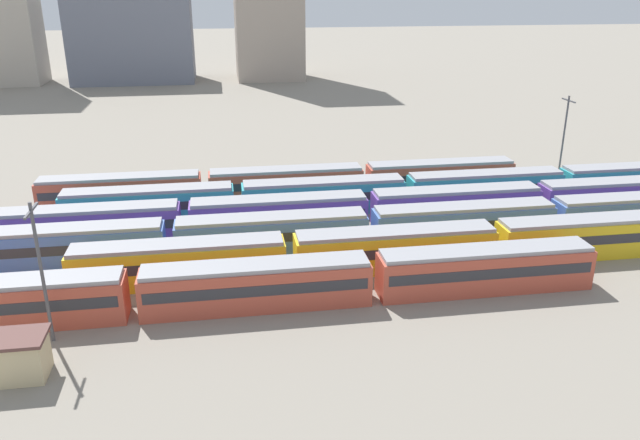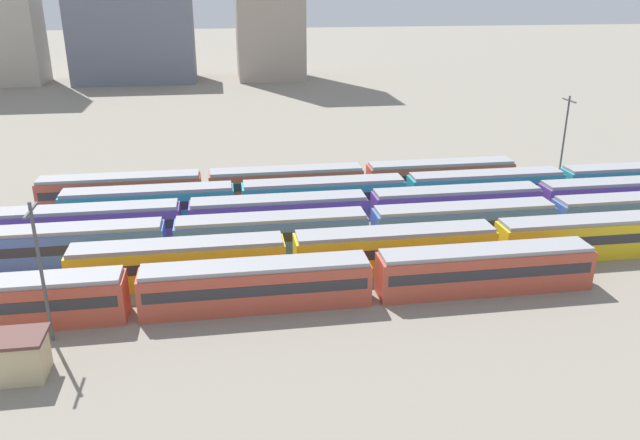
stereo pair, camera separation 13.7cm
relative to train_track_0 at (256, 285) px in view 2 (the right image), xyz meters
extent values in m
plane|color=gray|center=(-7.45, 13.00, -1.90)|extent=(600.00, 600.00, 0.00)
cube|color=#BC4C38|center=(-18.90, 0.00, -0.20)|extent=(18.00, 3.00, 3.40)
cube|color=#2D2D33|center=(-18.90, 0.00, 0.20)|extent=(17.20, 3.06, 0.90)
cube|color=#BC4C38|center=(0.00, 0.00, -0.20)|extent=(18.00, 3.00, 3.40)
cube|color=#2D2D33|center=(0.00, 0.00, 0.20)|extent=(17.20, 3.06, 0.90)
cube|color=#939399|center=(0.00, 0.00, 1.67)|extent=(17.60, 2.70, 0.35)
cube|color=#BC4C38|center=(18.90, 0.00, -0.20)|extent=(18.00, 3.00, 3.40)
cube|color=#2D2D33|center=(18.90, 0.00, 0.20)|extent=(17.20, 3.06, 0.90)
cube|color=#939399|center=(18.90, 0.00, 1.67)|extent=(17.60, 2.70, 0.35)
cube|color=yellow|center=(-6.24, 5.20, -0.20)|extent=(18.00, 3.00, 3.40)
cube|color=#2D2D33|center=(-6.24, 5.20, 0.20)|extent=(17.20, 3.06, 0.90)
cube|color=#939399|center=(-6.24, 5.20, 1.67)|extent=(17.60, 2.70, 0.35)
cube|color=yellow|center=(12.66, 5.20, -0.20)|extent=(18.00, 3.00, 3.40)
cube|color=#2D2D33|center=(12.66, 5.20, 0.20)|extent=(17.20, 3.06, 0.90)
cube|color=#939399|center=(12.66, 5.20, 1.67)|extent=(17.60, 2.70, 0.35)
cube|color=yellow|center=(31.56, 5.20, -0.20)|extent=(18.00, 3.00, 3.40)
cube|color=#2D2D33|center=(31.56, 5.20, 0.20)|extent=(17.20, 3.06, 0.90)
cube|color=#939399|center=(31.56, 5.20, 1.67)|extent=(17.60, 2.70, 0.35)
cube|color=#4C70BC|center=(-16.77, 10.40, -0.20)|extent=(18.00, 3.00, 3.40)
cube|color=#2D2D33|center=(-16.77, 10.40, 0.20)|extent=(17.20, 3.06, 0.90)
cube|color=#939399|center=(-16.77, 10.40, 1.67)|extent=(17.60, 2.70, 0.35)
cube|color=#4C70BC|center=(2.13, 10.40, -0.20)|extent=(18.00, 3.00, 3.40)
cube|color=#2D2D33|center=(2.13, 10.40, 0.20)|extent=(17.20, 3.06, 0.90)
cube|color=#939399|center=(2.13, 10.40, 1.67)|extent=(17.60, 2.70, 0.35)
cube|color=#4C70BC|center=(21.03, 10.40, -0.20)|extent=(18.00, 3.00, 3.40)
cube|color=#2D2D33|center=(21.03, 10.40, 0.20)|extent=(17.20, 3.06, 0.90)
cube|color=#939399|center=(21.03, 10.40, 1.67)|extent=(17.60, 2.70, 0.35)
cube|color=#4C70BC|center=(39.93, 10.40, -0.20)|extent=(18.00, 3.00, 3.40)
cube|color=#2D2D33|center=(39.93, 10.40, 0.20)|extent=(17.20, 3.06, 0.90)
cube|color=#6B429E|center=(-15.61, 15.60, -0.20)|extent=(18.00, 3.00, 3.40)
cube|color=#2D2D33|center=(-15.61, 15.60, 0.20)|extent=(17.20, 3.06, 0.90)
cube|color=#939399|center=(-15.61, 15.60, 1.67)|extent=(17.60, 2.70, 0.35)
cube|color=#6B429E|center=(3.29, 15.60, -0.20)|extent=(18.00, 3.00, 3.40)
cube|color=#2D2D33|center=(3.29, 15.60, 0.20)|extent=(17.20, 3.06, 0.90)
cube|color=#939399|center=(3.29, 15.60, 1.67)|extent=(17.60, 2.70, 0.35)
cube|color=#6B429E|center=(22.19, 15.60, -0.20)|extent=(18.00, 3.00, 3.40)
cube|color=#2D2D33|center=(22.19, 15.60, 0.20)|extent=(17.20, 3.06, 0.90)
cube|color=#939399|center=(22.19, 15.60, 1.67)|extent=(17.60, 2.70, 0.35)
cube|color=#6B429E|center=(41.09, 15.60, -0.20)|extent=(18.00, 3.00, 3.40)
cube|color=#2D2D33|center=(41.09, 15.60, 0.20)|extent=(17.20, 3.06, 0.90)
cube|color=#939399|center=(41.09, 15.60, 1.67)|extent=(17.60, 2.70, 0.35)
cube|color=teal|center=(-10.15, 20.80, -0.20)|extent=(18.00, 3.00, 3.40)
cube|color=#2D2D33|center=(-10.15, 20.80, 0.20)|extent=(17.20, 3.06, 0.90)
cube|color=#939399|center=(-10.15, 20.80, 1.67)|extent=(17.60, 2.70, 0.35)
cube|color=teal|center=(8.75, 20.80, -0.20)|extent=(18.00, 3.00, 3.40)
cube|color=#2D2D33|center=(8.75, 20.80, 0.20)|extent=(17.20, 3.06, 0.90)
cube|color=#939399|center=(8.75, 20.80, 1.67)|extent=(17.60, 2.70, 0.35)
cube|color=teal|center=(27.65, 20.80, -0.20)|extent=(18.00, 3.00, 3.40)
cube|color=#2D2D33|center=(27.65, 20.80, 0.20)|extent=(17.20, 3.06, 0.90)
cube|color=#939399|center=(27.65, 20.80, 1.67)|extent=(17.60, 2.70, 0.35)
cube|color=teal|center=(46.55, 20.80, -0.20)|extent=(18.00, 3.00, 3.40)
cube|color=#2D2D33|center=(46.55, 20.80, 0.20)|extent=(17.20, 3.06, 0.90)
cube|color=#939399|center=(46.55, 20.80, 1.67)|extent=(17.60, 2.70, 0.35)
cube|color=#BC4C38|center=(-13.74, 26.00, -0.20)|extent=(18.00, 3.00, 3.40)
cube|color=#2D2D33|center=(-13.74, 26.00, 0.20)|extent=(17.20, 3.06, 0.90)
cube|color=#939399|center=(-13.74, 26.00, 1.67)|extent=(17.60, 2.70, 0.35)
cube|color=#BC4C38|center=(5.16, 26.00, -0.20)|extent=(18.00, 3.00, 3.40)
cube|color=#2D2D33|center=(5.16, 26.00, 0.20)|extent=(17.20, 3.06, 0.90)
cube|color=#939399|center=(5.16, 26.00, 1.67)|extent=(17.60, 2.70, 0.35)
cube|color=#BC4C38|center=(24.06, 26.00, -0.20)|extent=(18.00, 3.00, 3.40)
cube|color=#2D2D33|center=(24.06, 26.00, 0.20)|extent=(17.20, 3.06, 0.90)
cube|color=#939399|center=(24.06, 26.00, 1.67)|extent=(17.60, 2.70, 0.35)
cylinder|color=#4C4C51|center=(41.62, 29.25, 3.42)|extent=(0.24, 0.24, 10.66)
cube|color=#47474C|center=(41.62, 29.25, 8.15)|extent=(0.16, 3.20, 0.16)
cylinder|color=#4C4C51|center=(-14.85, -2.78, 3.38)|extent=(0.24, 0.24, 10.56)
cube|color=#47474C|center=(-14.85, -2.78, 8.06)|extent=(0.16, 3.20, 0.16)
cube|color=#C6B284|center=(-15.74, -7.10, -0.50)|extent=(3.20, 2.60, 2.80)
cube|color=brown|center=(-15.74, -7.10, 1.02)|extent=(3.60, 3.00, 0.24)
cube|color=slate|center=(-22.87, 124.94, 8.86)|extent=(29.69, 17.27, 21.53)
camera|label=1|loc=(-2.04, -44.51, 22.37)|focal=35.31mm
camera|label=2|loc=(-1.91, -44.53, 22.37)|focal=35.31mm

